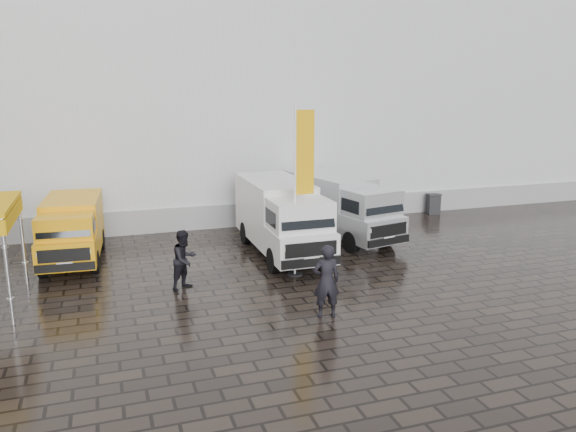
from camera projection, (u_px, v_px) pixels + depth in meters
name	position (u px, v px, depth m)	size (l,w,h in m)	color
ground	(320.00, 284.00, 17.37)	(120.00, 120.00, 0.00)	black
exhibition_hall	(249.00, 86.00, 31.42)	(44.00, 16.00, 12.00)	silver
hall_plinth	(296.00, 211.00, 25.22)	(44.00, 0.15, 1.00)	gray
van_yellow	(72.00, 232.00, 19.32)	(1.80, 4.68, 2.16)	#F0A00C
van_white	(282.00, 219.00, 20.15)	(2.00, 6.01, 2.60)	white
van_silver	(341.00, 208.00, 22.28)	(1.91, 5.72, 2.48)	silver
flagpole	(301.00, 180.00, 17.56)	(0.88, 0.50, 5.48)	black
wheelie_bin	(433.00, 204.00, 26.85)	(0.58, 0.58, 0.97)	black
person_front	(326.00, 281.00, 14.66)	(0.72, 0.47, 1.98)	black
person_tent	(185.00, 260.00, 16.77)	(0.88, 0.69, 1.81)	black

